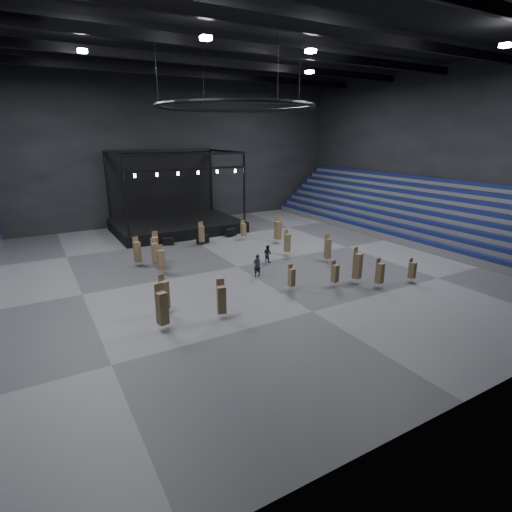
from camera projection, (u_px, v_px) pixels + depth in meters
floor at (238, 267)px, 34.45m from camera, size 50.00×50.00×0.00m
ceiling at (234, 34)px, 29.18m from camera, size 50.00×42.00×0.20m
wall_back at (158, 151)px, 49.21m from camera, size 50.00×0.20×18.00m
wall_front at (502, 191)px, 14.43m from camera, size 50.00×0.20×18.00m
wall_right at (438, 153)px, 43.77m from camera, size 0.20×42.00×18.00m
bleachers_right at (418, 220)px, 44.91m from camera, size 7.20×40.00×6.40m
stage at (174, 218)px, 47.47m from camera, size 14.00×10.00×9.20m
truss_ring at (235, 107)px, 30.64m from camera, size 12.30×12.30×5.15m
roof_girders at (234, 46)px, 29.42m from camera, size 49.00×30.35×0.70m
floodlights at (262, 45)px, 26.28m from camera, size 28.60×16.60×0.25m
flight_case_left at (168, 241)px, 41.13m from camera, size 1.24×0.96×0.74m
flight_case_mid at (203, 239)px, 41.69m from camera, size 1.45×1.08×0.87m
flight_case_right at (231, 232)px, 44.67m from camera, size 1.43×1.10×0.85m
chair_stack_0 at (155, 252)px, 33.98m from camera, size 0.52×0.52×2.55m
chair_stack_1 at (357, 265)px, 30.19m from camera, size 0.70×0.70×2.88m
chair_stack_2 at (292, 277)px, 28.98m from camera, size 0.45×0.45×1.98m
chair_stack_3 at (328, 248)px, 35.37m from camera, size 0.50×0.50×2.54m
chair_stack_4 at (243, 229)px, 43.10m from camera, size 0.49×0.49×2.08m
chair_stack_5 at (160, 259)px, 32.38m from camera, size 0.58×0.58×2.39m
chair_stack_6 at (221, 299)px, 24.37m from camera, size 0.63×0.63×2.58m
chair_stack_7 at (155, 247)px, 35.08m from camera, size 0.66×0.66×2.87m
chair_stack_8 at (278, 230)px, 41.70m from camera, size 0.59×0.59×2.75m
chair_stack_9 at (380, 272)px, 29.42m from camera, size 0.57×0.57×2.29m
chair_stack_10 at (279, 226)px, 43.58m from camera, size 0.55×0.55×2.58m
chair_stack_11 at (287, 242)px, 37.36m from camera, size 0.53×0.53×2.45m
chair_stack_12 at (164, 294)px, 25.08m from camera, size 0.62×0.62×2.64m
chair_stack_13 at (162, 307)px, 22.85m from camera, size 0.66×0.66×2.88m
chair_stack_14 at (137, 251)px, 34.25m from camera, size 0.59×0.59×2.59m
chair_stack_15 at (335, 273)px, 29.72m from camera, size 0.50×0.50×2.02m
chair_stack_16 at (201, 233)px, 40.73m from camera, size 0.56×0.56×2.44m
chair_stack_17 at (412, 270)px, 30.56m from camera, size 0.52×0.52×1.92m
man_center at (257, 265)px, 31.89m from camera, size 0.69×0.47×1.85m
crew_member at (268, 253)px, 35.55m from camera, size 0.79×0.90×1.57m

